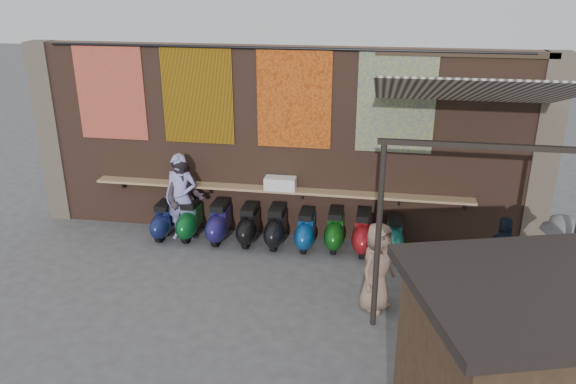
% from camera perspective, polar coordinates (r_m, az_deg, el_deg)
% --- Properties ---
extents(ground, '(70.00, 70.00, 0.00)m').
position_cam_1_polar(ground, '(10.18, -3.38, -10.24)').
color(ground, '#474749').
rests_on(ground, ground).
extents(brick_wall, '(10.00, 0.40, 4.00)m').
position_cam_1_polar(brick_wall, '(11.81, -0.68, 4.94)').
color(brick_wall, brown).
rests_on(brick_wall, ground).
extents(pier_left, '(0.50, 0.50, 4.00)m').
position_cam_1_polar(pier_left, '(13.69, -22.73, 5.57)').
color(pier_left, '#4C4238').
rests_on(pier_left, ground).
extents(pier_right, '(0.50, 0.50, 4.00)m').
position_cam_1_polar(pier_right, '(12.05, 24.49, 3.35)').
color(pier_right, '#4C4238').
rests_on(pier_right, ground).
extents(eating_counter, '(8.00, 0.32, 0.05)m').
position_cam_1_polar(eating_counter, '(11.75, -0.98, 0.22)').
color(eating_counter, '#9E7A51').
rests_on(eating_counter, brick_wall).
extents(shelf_box, '(0.65, 0.31, 0.26)m').
position_cam_1_polar(shelf_box, '(11.66, -0.79, 0.88)').
color(shelf_box, white).
rests_on(shelf_box, eating_counter).
extents(tapestry_redgold, '(1.50, 0.02, 2.00)m').
position_cam_1_polar(tapestry_redgold, '(12.51, -17.58, 9.61)').
color(tapestry_redgold, maroon).
rests_on(tapestry_redgold, brick_wall).
extents(tapestry_sun, '(1.50, 0.02, 2.00)m').
position_cam_1_polar(tapestry_sun, '(11.78, -9.18, 9.65)').
color(tapestry_sun, '#BE7D0B').
rests_on(tapestry_sun, brick_wall).
extents(tapestry_orange, '(1.50, 0.02, 2.00)m').
position_cam_1_polar(tapestry_orange, '(11.30, 0.61, 9.44)').
color(tapestry_orange, '#CE5D19').
rests_on(tapestry_orange, brick_wall).
extents(tapestry_multi, '(1.50, 0.02, 2.00)m').
position_cam_1_polar(tapestry_multi, '(11.17, 10.92, 8.92)').
color(tapestry_multi, navy).
rests_on(tapestry_multi, brick_wall).
extents(hang_rail, '(9.50, 0.06, 0.06)m').
position_cam_1_polar(hang_rail, '(11.19, -0.94, 14.40)').
color(hang_rail, black).
rests_on(hang_rail, brick_wall).
extents(scooter_stool_0, '(0.36, 0.81, 0.77)m').
position_cam_1_polar(scooter_stool_0, '(12.34, -12.50, -2.84)').
color(scooter_stool_0, '#141B4B').
rests_on(scooter_stool_0, ground).
extents(scooter_stool_1, '(0.39, 0.87, 0.83)m').
position_cam_1_polar(scooter_stool_1, '(12.20, -9.90, -2.76)').
color(scooter_stool_1, '#0B5220').
rests_on(scooter_stool_1, ground).
extents(scooter_stool_2, '(0.40, 0.89, 0.85)m').
position_cam_1_polar(scooter_stool_2, '(11.96, -6.99, -3.05)').
color(scooter_stool_2, navy).
rests_on(scooter_stool_2, ground).
extents(scooter_stool_3, '(0.38, 0.85, 0.81)m').
position_cam_1_polar(scooter_stool_3, '(11.81, -3.99, -3.37)').
color(scooter_stool_3, black).
rests_on(scooter_stool_3, ground).
extents(scooter_stool_4, '(0.39, 0.87, 0.83)m').
position_cam_1_polar(scooter_stool_4, '(11.68, -1.19, -3.55)').
color(scooter_stool_4, black).
rests_on(scooter_stool_4, ground).
extents(scooter_stool_5, '(0.37, 0.83, 0.79)m').
position_cam_1_polar(scooter_stool_5, '(11.59, 1.82, -3.89)').
color(scooter_stool_5, navy).
rests_on(scooter_stool_5, ground).
extents(scooter_stool_6, '(0.39, 0.86, 0.82)m').
position_cam_1_polar(scooter_stool_6, '(11.60, 4.82, -3.84)').
color(scooter_stool_6, '#0F4D12').
rests_on(scooter_stool_6, ground).
extents(scooter_stool_7, '(0.40, 0.89, 0.85)m').
position_cam_1_polar(scooter_stool_7, '(11.50, 7.64, -4.11)').
color(scooter_stool_7, maroon).
rests_on(scooter_stool_7, ground).
extents(scooter_stool_8, '(0.36, 0.79, 0.75)m').
position_cam_1_polar(scooter_stool_8, '(11.58, 10.72, -4.38)').
color(scooter_stool_8, '#1A6A62').
rests_on(scooter_stool_8, ground).
extents(diner_left, '(0.70, 0.47, 1.88)m').
position_cam_1_polar(diner_left, '(12.00, -10.80, -0.54)').
color(diner_left, '#8C8FCD').
rests_on(diner_left, ground).
extents(diner_right, '(0.87, 0.68, 1.78)m').
position_cam_1_polar(diner_right, '(12.02, -10.46, -0.72)').
color(diner_right, '#33282F').
rests_on(diner_right, ground).
extents(shopper_navy, '(0.95, 0.45, 1.57)m').
position_cam_1_polar(shopper_navy, '(10.24, 20.88, -6.49)').
color(shopper_navy, black).
rests_on(shopper_navy, ground).
extents(shopper_grey, '(1.25, 0.75, 1.89)m').
position_cam_1_polar(shopper_grey, '(9.90, 25.54, -7.19)').
color(shopper_grey, slate).
rests_on(shopper_grey, ground).
extents(shopper_tan, '(0.84, 0.91, 1.56)m').
position_cam_1_polar(shopper_tan, '(9.50, 9.05, -7.52)').
color(shopper_tan, '#886956').
rests_on(shopper_tan, ground).
extents(stall_roof, '(3.06, 2.66, 0.12)m').
position_cam_1_polar(stall_roof, '(5.86, 25.33, -8.92)').
color(stall_roof, black).
rests_on(stall_roof, market_stall).
extents(stall_sign, '(1.16, 0.39, 0.50)m').
position_cam_1_polar(stall_sign, '(6.88, 20.44, -10.77)').
color(stall_sign, gold).
rests_on(stall_sign, market_stall).
extents(stall_shelf, '(1.86, 0.66, 0.06)m').
position_cam_1_polar(stall_shelf, '(7.37, 19.52, -16.75)').
color(stall_shelf, '#473321').
rests_on(stall_shelf, market_stall).
extents(awning_canvas, '(3.20, 3.28, 0.97)m').
position_cam_1_polar(awning_canvas, '(9.63, 18.49, 9.63)').
color(awning_canvas, beige).
rests_on(awning_canvas, brick_wall).
extents(awning_ledger, '(3.30, 0.08, 0.12)m').
position_cam_1_polar(awning_ledger, '(11.12, 17.61, 13.25)').
color(awning_ledger, '#33261C').
rests_on(awning_ledger, brick_wall).
extents(awning_header, '(3.00, 0.08, 0.08)m').
position_cam_1_polar(awning_header, '(8.29, 19.51, 4.42)').
color(awning_header, black).
rests_on(awning_header, awning_post_left).
extents(awning_post_left, '(0.09, 0.09, 3.10)m').
position_cam_1_polar(awning_post_left, '(8.70, 9.16, -4.64)').
color(awning_post_left, black).
rests_on(awning_post_left, ground).
extents(awning_post_right, '(0.09, 0.09, 3.10)m').
position_cam_1_polar(awning_post_right, '(9.16, 27.00, -5.46)').
color(awning_post_right, black).
rests_on(awning_post_right, ground).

